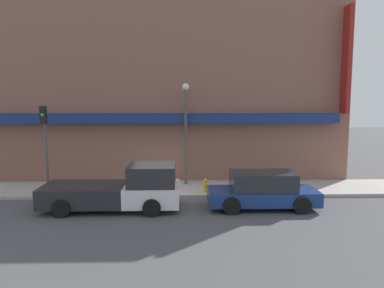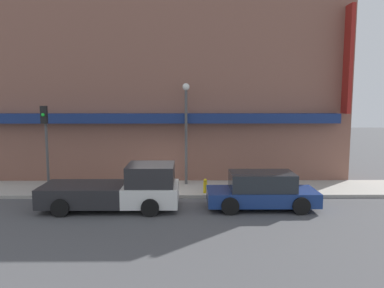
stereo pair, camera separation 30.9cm
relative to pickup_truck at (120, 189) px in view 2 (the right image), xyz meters
name	(u,v)px [view 2 (the right image)]	position (x,y,z in m)	size (l,w,h in m)	color
ground_plane	(160,199)	(1.54, 1.52, -0.81)	(80.00, 80.00, 0.00)	#4C4C4F
sidewalk	(163,189)	(1.54, 3.06, -0.74)	(36.00, 3.07, 0.15)	#ADA89E
building	(166,87)	(1.55, 6.08, 4.34)	(19.80, 3.80, 10.32)	brown
pickup_truck	(120,189)	(0.00, 0.00, 0.00)	(5.57, 2.31, 1.86)	white
parked_car	(262,191)	(5.84, 0.00, -0.08)	(4.50, 1.98, 1.51)	navy
fire_hydrant	(205,186)	(3.60, 1.94, -0.33)	(0.18, 0.18, 0.68)	yellow
street_lamp	(186,121)	(2.70, 3.78, 2.58)	(0.36, 0.36, 5.13)	#4C4C4C
traffic_light	(46,134)	(-3.74, 2.08, 2.10)	(0.28, 0.42, 4.04)	#4C4C4C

